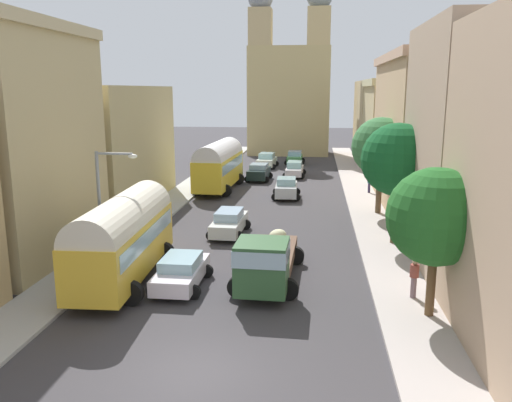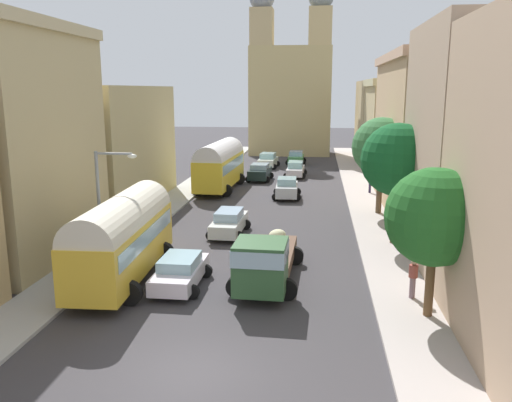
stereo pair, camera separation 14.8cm
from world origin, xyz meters
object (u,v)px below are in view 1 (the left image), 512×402
Objects in this scene: pedestrian_1 at (414,277)px; parked_bus_1 at (219,163)px; car_1 at (295,169)px; car_2 at (295,157)px; car_5 at (259,172)px; car_0 at (286,188)px; car_3 at (181,271)px; parked_bus_0 at (123,235)px; cargo_truck_0 at (266,259)px; streetlamp_near at (106,198)px; pedestrian_0 at (369,182)px; car_6 at (267,160)px; car_4 at (229,222)px.

parked_bus_1 is at bearing 118.27° from pedestrian_1.
car_1 is (6.12, 7.56, -1.52)m from parked_bus_1.
car_5 is (-2.93, -11.41, 0.04)m from car_2.
car_0 is 19.75m from car_3.
car_5 is at bearing 108.57° from pedestrian_1.
car_3 is at bearing -9.70° from parked_bus_0.
cargo_truck_0 is 2.01× the size of car_0.
cargo_truck_0 is at bearing -1.06° from parked_bus_0.
car_1 is (0.24, 10.33, -0.05)m from car_0.
parked_bus_1 reaches higher than car_1.
car_5 is at bearing 79.96° from streetlamp_near.
parked_bus_1 reaches higher than pedestrian_0.
car_6 is at bearing 119.71° from car_1.
car_6 reaches higher than car_5.
streetlamp_near is (-1.34, 1.52, 1.34)m from parked_bus_0.
pedestrian_0 is (6.66, 2.31, 0.18)m from car_0.
parked_bus_0 is at bearing -90.74° from parked_bus_1.
streetlamp_near is (-7.51, -17.46, 2.65)m from car_0.
streetlamp_near is (-1.62, -20.23, 1.19)m from parked_bus_1.
parked_bus_0 reaches higher than car_5.
pedestrian_1 is at bearing -2.41° from car_3.
pedestrian_0 is 24.45m from streetlamp_near.
car_6 is at bearing 77.88° from parked_bus_1.
pedestrian_0 is (10.13, 21.75, 0.28)m from car_3.
car_2 is at bearing 90.44° from cargo_truck_0.
car_0 is 20.82m from pedestrian_1.
pedestrian_0 is at bearing 65.02° from car_3.
car_2 is (5.79, 16.49, -1.52)m from parked_bus_1.
parked_bus_1 is 2.26× the size of car_3.
car_1 is at bearing 101.32° from pedestrian_1.
car_0 is 16.34m from car_6.
cargo_truck_0 is 35.31m from car_6.
car_2 is at bearing 90.28° from car_0.
car_2 is 4.35m from car_6.
car_4 is 2.53× the size of pedestrian_0.
parked_bus_1 is at bearing 105.56° from cargo_truck_0.
pedestrian_1 is at bearing -7.08° from cargo_truck_0.
car_6 is (-0.28, 27.06, 0.05)m from car_4.
car_3 is 23.99m from pedestrian_0.
parked_bus_1 is at bearing 102.82° from car_4.
car_3 is 2.37× the size of pedestrian_0.
car_6 is (-3.03, 16.06, -0.01)m from car_0.
pedestrian_0 reaches higher than car_4.
pedestrian_1 is (6.04, -30.18, 0.25)m from car_1.
pedestrian_0 is at bearing -68.27° from car_2.
pedestrian_0 is (6.76, -16.95, 0.23)m from car_2.
cargo_truck_0 is 29.43m from car_1.
pedestrian_0 is (6.43, -8.02, 0.23)m from car_1.
cargo_truck_0 is 8.64m from car_4.
cargo_truck_0 reaches higher than car_4.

